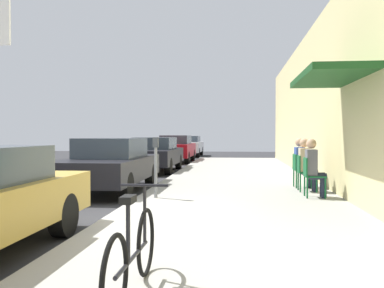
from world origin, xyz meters
The scene contains 15 objects.
ground_plane centered at (0.00, 0.00, 0.00)m, with size 60.00×60.00×0.00m, color #2D2D30.
sidewalk_slab centered at (2.25, 2.00, 0.06)m, with size 4.50×32.00×0.12m, color #9E9B93.
building_facade centered at (4.64, 1.99, 2.41)m, with size 1.40×32.00×4.83m.
parked_car_1 centered at (-1.10, 3.56, 0.72)m, with size 1.80×4.40×1.40m.
parked_car_2 centered at (-1.10, 9.58, 0.72)m, with size 1.80×4.40×1.39m.
parked_car_3 centered at (-1.10, 15.51, 0.76)m, with size 1.80×4.40×1.46m.
parked_car_4 centered at (-1.10, 21.57, 0.74)m, with size 1.80×4.40×1.41m.
parking_meter centered at (0.45, 1.80, 0.89)m, with size 0.12×0.10×1.32m.
bicycle_0 centered at (1.32, -3.75, 0.48)m, with size 0.46×1.71×0.90m.
cafe_chair_0 centered at (3.84, 2.22, 0.62)m, with size 0.44×0.44×0.87m.
seated_patron_0 centered at (3.90, 2.21, 0.82)m, with size 0.43×0.36×1.29m.
cafe_chair_1 centered at (3.84, 3.20, 0.62)m, with size 0.44×0.44×0.87m.
seated_patron_1 centered at (3.90, 3.20, 0.82)m, with size 0.43×0.36×1.29m.
cafe_chair_2 centered at (3.84, 3.95, 0.62)m, with size 0.46×0.46×0.87m.
seated_patron_2 centered at (3.90, 3.95, 0.82)m, with size 0.44×0.37×1.29m.
Camera 1 is at (2.20, -7.23, 1.50)m, focal length 39.39 mm.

